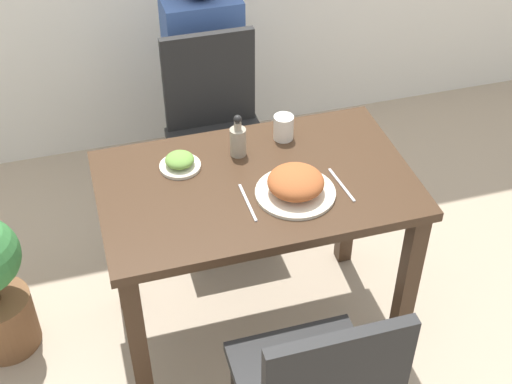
{
  "coord_description": "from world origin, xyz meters",
  "views": [
    {
      "loc": [
        -0.52,
        -1.81,
        2.28
      ],
      "look_at": [
        0.0,
        0.0,
        0.71
      ],
      "focal_mm": 50.0,
      "sensor_mm": 36.0,
      "label": 1
    }
  ],
  "objects": [
    {
      "name": "spoon_utensil",
      "position": [
        0.27,
        -0.1,
        0.77
      ],
      "size": [
        0.03,
        0.18,
        0.0
      ],
      "rotation": [
        0.0,
        0.0,
        1.67
      ],
      "color": "silver",
      "rests_on": "dining_table"
    },
    {
      "name": "ground_plane",
      "position": [
        0.0,
        0.0,
        0.0
      ],
      "size": [
        16.0,
        16.0,
        0.0
      ],
      "primitive_type": "plane",
      "color": "tan"
    },
    {
      "name": "dining_table",
      "position": [
        0.0,
        0.0,
        0.63
      ],
      "size": [
        1.07,
        0.65,
        0.76
      ],
      "color": "#3D2819",
      "rests_on": "ground_plane"
    },
    {
      "name": "food_plate",
      "position": [
        0.11,
        -0.1,
        0.81
      ],
      "size": [
        0.27,
        0.27,
        0.09
      ],
      "color": "beige",
      "rests_on": "dining_table"
    },
    {
      "name": "chair_far",
      "position": [
        0.02,
        0.68,
        0.53
      ],
      "size": [
        0.42,
        0.42,
        0.92
      ],
      "color": "black",
      "rests_on": "ground_plane"
    },
    {
      "name": "drink_cup",
      "position": [
        0.17,
        0.21,
        0.81
      ],
      "size": [
        0.07,
        0.07,
        0.09
      ],
      "color": "silver",
      "rests_on": "dining_table"
    },
    {
      "name": "side_plate",
      "position": [
        -0.23,
        0.14,
        0.79
      ],
      "size": [
        0.14,
        0.14,
        0.06
      ],
      "color": "beige",
      "rests_on": "dining_table"
    },
    {
      "name": "fork_utensil",
      "position": [
        -0.06,
        -0.1,
        0.77
      ],
      "size": [
        0.01,
        0.19,
        0.0
      ],
      "rotation": [
        0.0,
        0.0,
        1.59
      ],
      "color": "silver",
      "rests_on": "dining_table"
    },
    {
      "name": "sauce_bottle",
      "position": [
        -0.02,
        0.16,
        0.83
      ],
      "size": [
        0.06,
        0.06,
        0.16
      ],
      "color": "gray",
      "rests_on": "dining_table"
    },
    {
      "name": "person_figure",
      "position": [
        0.05,
        1.02,
        0.58
      ],
      "size": [
        0.34,
        0.22,
        1.17
      ],
      "color": "#2D3347",
      "rests_on": "ground_plane"
    }
  ]
}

